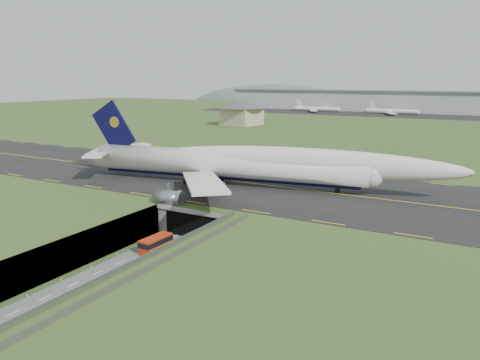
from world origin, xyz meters
The scene contains 10 objects.
ground centered at (0.00, 0.00, 0.00)m, with size 900.00×900.00×0.00m, color #304E1F.
airfield_deck centered at (0.00, 0.00, 3.00)m, with size 800.00×800.00×6.00m, color gray.
trench_road centered at (0.00, -7.50, 0.10)m, with size 12.00×75.00×0.20m, color slate.
taxiway centered at (0.00, 33.00, 6.09)m, with size 800.00×44.00×0.18m, color black.
tunnel_portal centered at (0.00, 16.71, 3.33)m, with size 17.00×22.30×6.00m.
guideway centered at (11.00, -19.11, 5.32)m, with size 3.00×53.00×7.05m.
jumbo_jet centered at (1.07, 30.20, 11.34)m, with size 92.36×59.28×19.85m.
shuttle_tram centered at (-1.58, -0.83, 1.53)m, with size 2.79×6.80×2.76m.
service_building centered at (-71.22, 157.17, 14.15)m, with size 28.53×28.53×13.76m.
cargo_terminal centered at (-0.01, 299.41, 13.96)m, with size 320.00×67.00×15.60m.
Camera 1 is at (50.22, -62.83, 30.51)m, focal length 35.00 mm.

